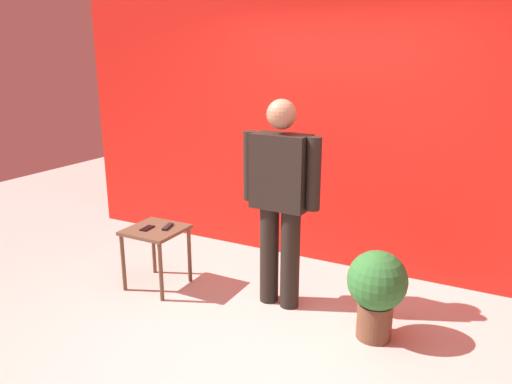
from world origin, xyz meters
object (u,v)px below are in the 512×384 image
Objects in this scene: side_table at (156,238)px; cell_phone at (147,228)px; standing_person at (280,194)px; tv_remote at (168,227)px; potted_plant at (377,288)px.

cell_phone reaches higher than side_table.
tv_remote is (-1.03, -0.16, -0.40)m from standing_person.
tv_remote is (0.15, 0.11, 0.01)m from cell_phone.
standing_person reaches higher than potted_plant.
standing_person is at bearing 7.94° from cell_phone.
cell_phone is 0.18m from tv_remote.
standing_person is 10.15× the size of tv_remote.
tv_remote is at bearing -179.80° from potted_plant.
side_table is at bearing 33.38° from cell_phone.
potted_plant reaches higher than tv_remote.
potted_plant is at bearing -10.19° from standing_person.
potted_plant is (1.88, 0.01, -0.16)m from tv_remote.
tv_remote is 1.89m from potted_plant.
tv_remote is 0.25× the size of potted_plant.
side_table is 0.82× the size of potted_plant.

